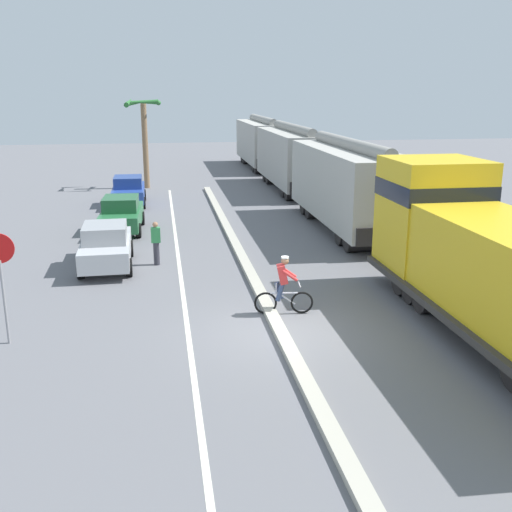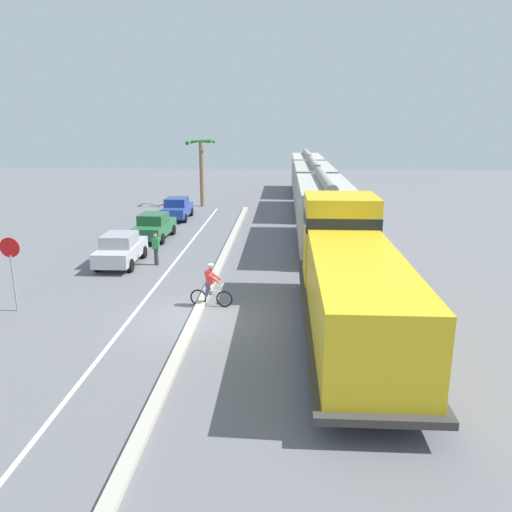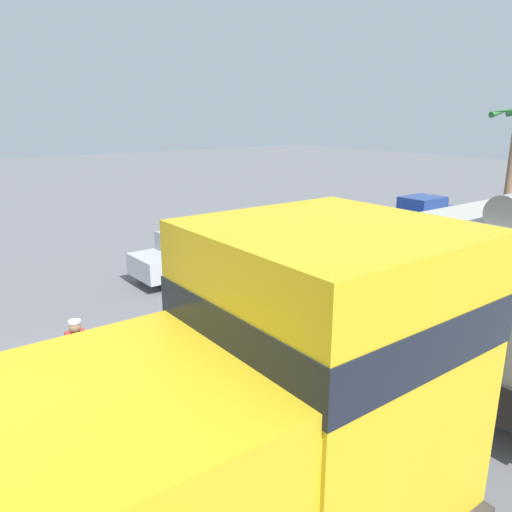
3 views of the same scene
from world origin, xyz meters
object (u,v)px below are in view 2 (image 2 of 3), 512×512
Objects in this scene: hopper_car_lead at (323,211)px; parked_car_blue at (177,208)px; hopper_car_middle at (313,186)px; palm_tree_near at (201,157)px; hopper_car_trailing at (307,172)px; parked_car_green at (154,226)px; stop_sign at (11,260)px; cyclist at (211,286)px; pedestrian_by_cars at (156,249)px; locomotive at (350,281)px; parked_car_silver at (121,249)px.

hopper_car_lead is 2.52× the size of parked_car_blue.
palm_tree_near reaches higher than hopper_car_middle.
hopper_car_trailing is 24.20m from parked_car_green.
palm_tree_near is (-9.28, 2.32, 2.07)m from hopper_car_middle.
stop_sign is (-12.39, -22.59, -0.05)m from hopper_car_middle.
palm_tree_near reaches higher than parked_car_green.
hopper_car_middle is 2.49× the size of parked_car_green.
cyclist is 6.71m from pedestrian_by_cars.
locomotive is 1.10× the size of hopper_car_middle.
hopper_car_trailing is at bearing 90.00° from locomotive.
palm_tree_near is (-9.28, 13.92, 2.07)m from hopper_car_lead.
stop_sign reaches higher than parked_car_silver.
pedestrian_by_cars is at bearing -88.04° from palm_tree_near.
pedestrian_by_cars is (-3.59, 5.66, 0.03)m from cyclist.
parked_car_green is 2.63× the size of pedestrian_by_cars.
parked_car_green is (-10.20, -10.31, -1.26)m from hopper_car_middle.
hopper_car_lead is 16.56m from stop_sign.
parked_car_silver is at bearing -123.07° from hopper_car_middle.
hopper_car_lead reaches higher than parked_car_silver.
locomotive is at bearing -52.81° from parked_car_green.
hopper_car_trailing is 28.96m from pedestrian_by_cars.
hopper_car_lead is at bearing 41.58° from stop_sign.
parked_car_silver is 18.69m from palm_tree_near.
cyclist is 7.48m from stop_sign.
parked_car_silver is 12.34m from parked_car_blue.
stop_sign is at bearing -172.83° from cyclist.
hopper_car_middle is at bearing 90.00° from hopper_car_lead.
parked_car_blue is (-10.18, -15.30, -1.26)m from hopper_car_trailing.
hopper_car_trailing reaches higher than cyclist.
locomotive is 27.78m from palm_tree_near.
locomotive is 2.76× the size of parked_car_blue.
hopper_car_trailing is at bearing 81.35° from cyclist.
hopper_car_lead is 1.00× the size of hopper_car_trailing.
pedestrian_by_cars is (1.52, -12.30, 0.03)m from parked_car_blue.
hopper_car_middle is 6.18× the size of cyclist.
parked_car_silver is 1.47× the size of stop_sign.
hopper_car_lead reaches higher than cyclist.
hopper_car_lead is at bearing -90.00° from hopper_car_middle.
hopper_car_middle is 10.90m from parked_car_blue.
stop_sign is (-12.39, 1.17, 0.23)m from locomotive.
parked_car_silver is 1.01× the size of parked_car_blue.
parked_car_silver is at bearing -93.62° from palm_tree_near.
parked_car_silver is 1.79m from pedestrian_by_cars.
parked_car_blue is 2.60× the size of pedestrian_by_cars.
parked_car_silver is 7.79m from cyclist.
palm_tree_near is at bearing 99.98° from cyclist.
hopper_car_lead is at bearing -90.00° from hopper_car_trailing.
locomotive is 22.51m from parked_car_blue.
locomotive is at bearing -90.00° from hopper_car_trailing.
hopper_car_middle is 1.00× the size of hopper_car_trailing.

